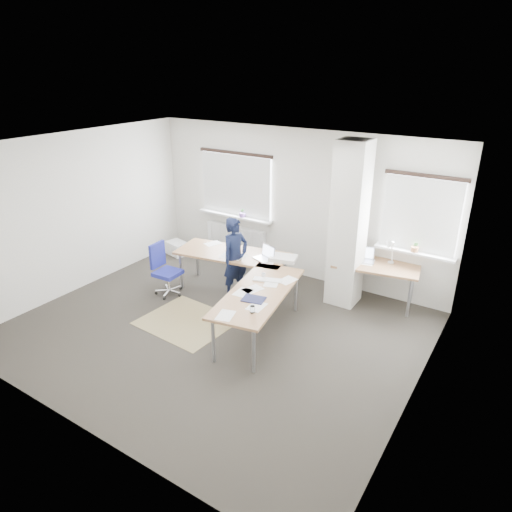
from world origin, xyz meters
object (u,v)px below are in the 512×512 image
Objects in this scene: desk_side at (376,267)px; task_chair at (167,280)px; desk_main at (247,273)px; person at (235,258)px.

task_chair is (-3.23, -1.66, -0.42)m from desk_side.
task_chair is at bearing -162.85° from desk_side.
desk_side is (1.69, 1.37, -0.01)m from desk_main.
desk_main is 2.18m from desk_side.
person reaches higher than desk_main.
task_chair is 1.32m from person.
desk_main reaches higher than task_chair.
task_chair is at bearing -179.53° from desk_main.
desk_main is 1.63m from task_chair.
task_chair is (-1.54, -0.28, -0.43)m from desk_main.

